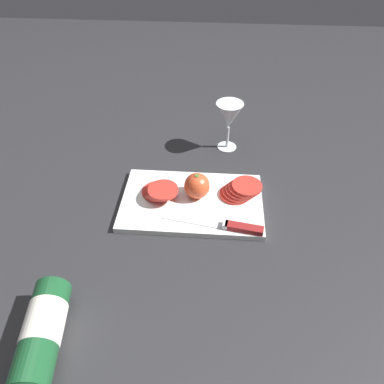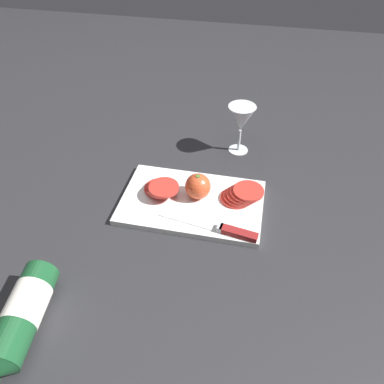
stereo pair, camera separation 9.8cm
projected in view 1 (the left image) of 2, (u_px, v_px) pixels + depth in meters
ground_plane at (168, 203)px, 1.02m from camera, size 3.00×3.00×0.00m
cutting_board at (192, 202)px, 1.01m from camera, size 0.38×0.24×0.02m
wine_bottle at (41, 338)px, 0.70m from camera, size 0.10×0.33×0.08m
wine_glass at (229, 117)px, 1.14m from camera, size 0.08×0.08×0.16m
whole_tomato at (197, 186)px, 1.00m from camera, size 0.07×0.07×0.07m
knife at (233, 226)px, 0.93m from camera, size 0.26×0.06×0.01m
tomato_slice_stack_near at (241, 190)px, 1.01m from camera, size 0.11×0.09×0.03m
tomato_slice_stack_far at (160, 191)px, 1.01m from camera, size 0.10×0.11×0.03m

